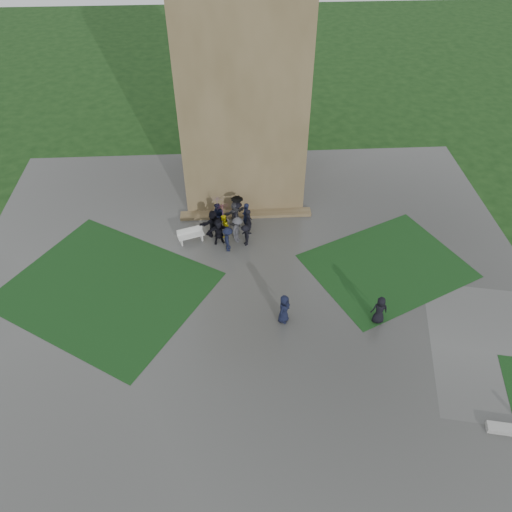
{
  "coord_description": "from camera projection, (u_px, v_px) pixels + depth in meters",
  "views": [
    {
      "loc": [
        -0.83,
        -16.82,
        21.18
      ],
      "look_at": [
        0.39,
        5.07,
        1.2
      ],
      "focal_mm": 35.0,
      "sensor_mm": 36.0,
      "label": 1
    }
  ],
  "objects": [
    {
      "name": "lawn_inset_right",
      "position": [
        387.0,
        266.0,
        30.73
      ],
      "size": [
        11.12,
        10.15,
        0.01
      ],
      "primitive_type": "cube",
      "rotation": [
        0.0,
        0.0,
        0.44
      ],
      "color": "black",
      "rests_on": "plaza"
    },
    {
      "name": "ground",
      "position": [
        254.0,
        336.0,
        26.71
      ],
      "size": [
        120.0,
        120.0,
        0.0
      ],
      "primitive_type": "plane",
      "color": "black"
    },
    {
      "name": "plaza",
      "position": [
        252.0,
        308.0,
        28.18
      ],
      "size": [
        34.0,
        34.0,
        0.02
      ],
      "primitive_type": "cube",
      "color": "#3A3A37",
      "rests_on": "ground"
    },
    {
      "name": "pedestrian_near",
      "position": [
        380.0,
        310.0,
        26.89
      ],
      "size": [
        0.89,
        0.62,
        1.79
      ],
      "primitive_type": "imported",
      "rotation": [
        0.0,
        0.0,
        3.11
      ],
      "color": "black",
      "rests_on": "plaza"
    },
    {
      "name": "tower",
      "position": [
        241.0,
        61.0,
        31.72
      ],
      "size": [
        8.0,
        8.0,
        18.0
      ],
      "primitive_type": "cube",
      "color": "brown",
      "rests_on": "ground"
    },
    {
      "name": "visitor_cluster",
      "position": [
        228.0,
        222.0,
        32.28
      ],
      "size": [
        3.58,
        3.9,
        2.53
      ],
      "color": "black",
      "rests_on": "plaza"
    },
    {
      "name": "tower_plinth",
      "position": [
        246.0,
        214.0,
        34.44
      ],
      "size": [
        9.0,
        0.8,
        0.22
      ],
      "primitive_type": "cube",
      "color": "brown",
      "rests_on": "plaza"
    },
    {
      "name": "lawn_inset_left",
      "position": [
        106.0,
        289.0,
        29.29
      ],
      "size": [
        14.1,
        13.46,
        0.01
      ],
      "primitive_type": "cube",
      "rotation": [
        0.0,
        0.0,
        -0.56
      ],
      "color": "black",
      "rests_on": "plaza"
    },
    {
      "name": "bench",
      "position": [
        191.0,
        235.0,
        32.16
      ],
      "size": [
        1.77,
        1.03,
        0.98
      ],
      "rotation": [
        0.0,
        0.0,
        0.32
      ],
      "color": "beige",
      "rests_on": "plaza"
    },
    {
      "name": "pedestrian_mid",
      "position": [
        284.0,
        309.0,
        26.91
      ],
      "size": [
        0.98,
        1.09,
        1.85
      ],
      "primitive_type": "imported",
      "rotation": [
        0.0,
        0.0,
        1.06
      ],
      "color": "black",
      "rests_on": "plaza"
    }
  ]
}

